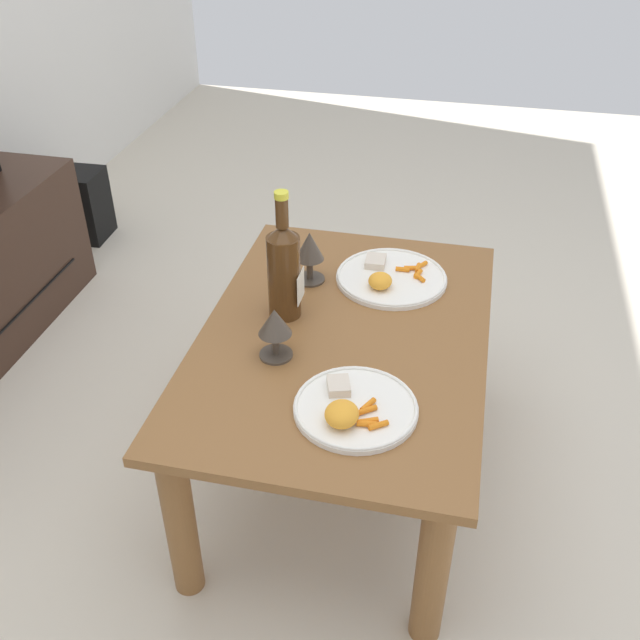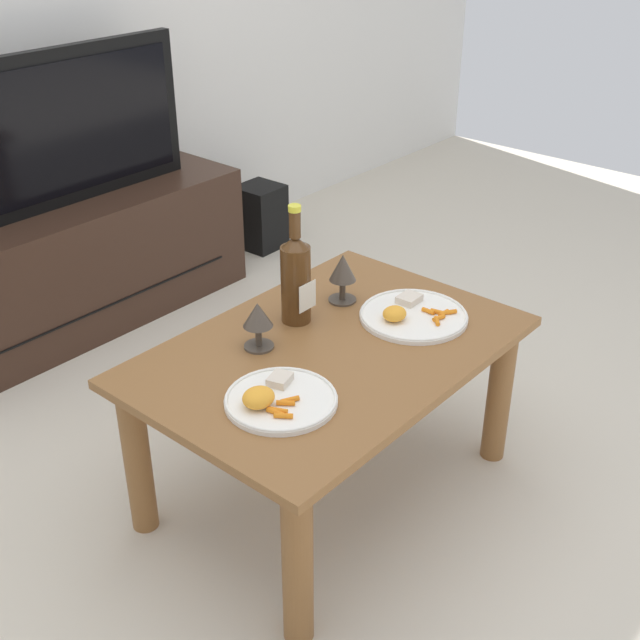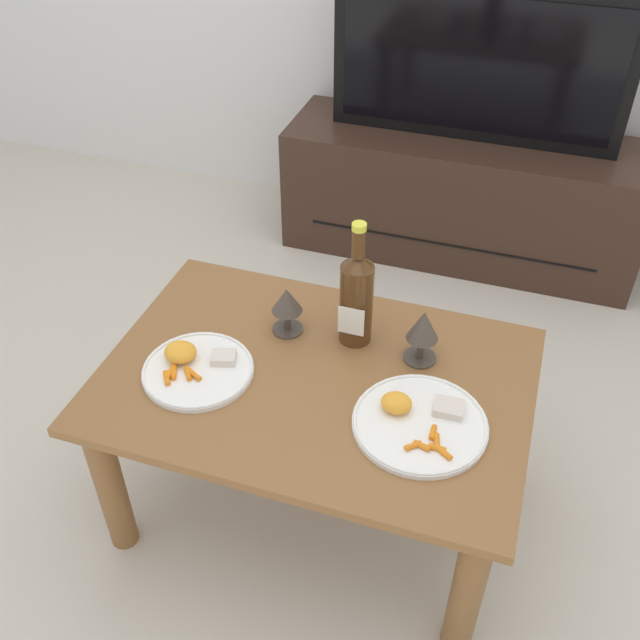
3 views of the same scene
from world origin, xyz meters
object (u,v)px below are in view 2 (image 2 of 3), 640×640
(goblet_right, at_px, (343,271))
(dinner_plate_right, at_px, (412,315))
(tv_screen, at_px, (57,130))
(goblet_left, at_px, (258,318))
(dining_table, at_px, (329,376))
(floor_speaker, at_px, (261,217))
(wine_bottle, at_px, (296,276))
(tv_stand, at_px, (78,264))
(dinner_plate_left, at_px, (278,399))

(goblet_right, xyz_separation_m, dinner_plate_right, (0.04, -0.21, -0.08))
(tv_screen, bearing_deg, goblet_left, -101.99)
(dining_table, distance_m, goblet_right, 0.32)
(floor_speaker, relative_size, dinner_plate_right, 0.99)
(goblet_left, bearing_deg, wine_bottle, 7.75)
(wine_bottle, bearing_deg, goblet_right, -7.75)
(wine_bottle, height_order, dinner_plate_right, wine_bottle)
(tv_stand, bearing_deg, goblet_right, -86.19)
(tv_screen, relative_size, floor_speaker, 3.52)
(dining_table, bearing_deg, floor_speaker, 50.58)
(tv_stand, bearing_deg, goblet_left, -101.97)
(tv_stand, distance_m, goblet_right, 1.26)
(tv_screen, xyz_separation_m, wine_bottle, (-0.09, -1.19, -0.15))
(dining_table, distance_m, floor_speaker, 1.74)
(wine_bottle, relative_size, goblet_left, 2.59)
(goblet_left, bearing_deg, floor_speaker, 44.53)
(goblet_right, relative_size, dinner_plate_right, 0.48)
(goblet_left, bearing_deg, dinner_plate_left, -125.90)
(wine_bottle, relative_size, dinner_plate_left, 1.26)
(wine_bottle, xyz_separation_m, dinner_plate_left, (-0.32, -0.23, -0.12))
(dining_table, xyz_separation_m, wine_bottle, (0.05, 0.16, 0.23))
(goblet_right, bearing_deg, goblet_left, 180.00)
(goblet_left, bearing_deg, tv_stand, 78.03)
(dining_table, height_order, dinner_plate_right, dinner_plate_right)
(dining_table, xyz_separation_m, dinner_plate_left, (-0.27, -0.07, 0.10))
(dining_table, bearing_deg, wine_bottle, 72.77)
(dinner_plate_left, bearing_deg, dining_table, 15.16)
(tv_stand, relative_size, goblet_left, 10.46)
(goblet_right, height_order, dinner_plate_right, goblet_right)
(tv_screen, relative_size, goblet_right, 7.21)
(tv_stand, bearing_deg, dinner_plate_right, -84.98)
(tv_screen, height_order, goblet_left, tv_screen)
(tv_stand, distance_m, dinner_plate_left, 1.50)
(dinner_plate_left, relative_size, dinner_plate_right, 0.89)
(tv_screen, xyz_separation_m, floor_speaker, (0.95, -0.02, -0.61))
(floor_speaker, relative_size, goblet_right, 2.05)
(floor_speaker, height_order, dinner_plate_left, dinner_plate_left)
(tv_stand, distance_m, goblet_left, 1.28)
(floor_speaker, bearing_deg, tv_screen, 177.09)
(goblet_right, bearing_deg, wine_bottle, 172.25)
(tv_stand, xyz_separation_m, goblet_right, (0.08, -1.22, 0.32))
(tv_stand, relative_size, wine_bottle, 4.03)
(dinner_plate_left, distance_m, dinner_plate_right, 0.54)
(tv_screen, bearing_deg, dinner_plate_left, -106.06)
(tv_screen, relative_size, wine_bottle, 3.11)
(tv_stand, distance_m, wine_bottle, 1.25)
(goblet_right, xyz_separation_m, dinner_plate_left, (-0.49, -0.21, -0.08))
(goblet_left, xyz_separation_m, dinner_plate_left, (-0.15, -0.21, -0.07))
(tv_screen, xyz_separation_m, goblet_left, (-0.26, -1.21, -0.20))
(goblet_left, bearing_deg, tv_screen, 78.01)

